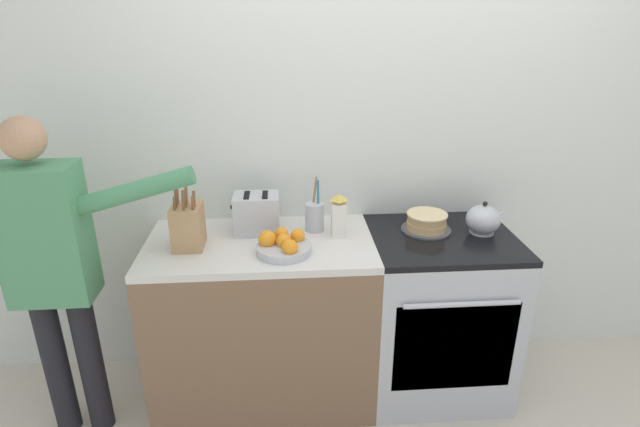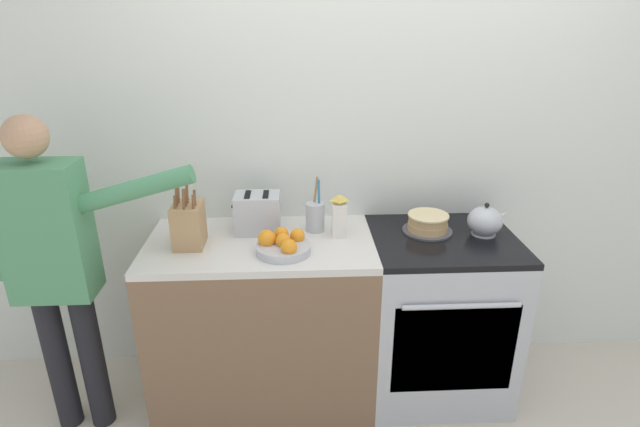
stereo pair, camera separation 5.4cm
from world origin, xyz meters
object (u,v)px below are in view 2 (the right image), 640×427
object	(u,v)px
stove_range	(437,314)
tea_kettle	(485,221)
layer_cake	(428,224)
fruit_bowl	(283,245)
milk_carton	(339,216)
knife_block	(188,225)
person_baker	(54,258)
utensil_crock	(315,216)
toaster	(258,213)

from	to	relation	value
stove_range	tea_kettle	bearing A→B (deg)	7.65
layer_cake	fruit_bowl	distance (m)	0.75
stove_range	milk_carton	world-z (taller)	milk_carton
layer_cake	knife_block	bearing A→B (deg)	-175.11
fruit_bowl	person_baker	distance (m)	1.00
fruit_bowl	person_baker	size ratio (longest dim) A/B	0.16
utensil_crock	fruit_bowl	bearing A→B (deg)	-123.83
tea_kettle	toaster	world-z (taller)	toaster
milk_carton	utensil_crock	bearing A→B (deg)	146.55
layer_cake	knife_block	size ratio (longest dim) A/B	0.85
stove_range	person_baker	xyz separation A→B (m)	(-1.79, -0.19, 0.47)
utensil_crock	knife_block	bearing A→B (deg)	-166.53
layer_cake	utensil_crock	distance (m)	0.57
fruit_bowl	layer_cake	bearing A→B (deg)	15.06
tea_kettle	milk_carton	xyz separation A→B (m)	(-0.72, 0.02, 0.03)
tea_kettle	fruit_bowl	size ratio (longest dim) A/B	0.81
knife_block	person_baker	world-z (taller)	person_baker
person_baker	fruit_bowl	bearing A→B (deg)	5.12
toaster	person_baker	bearing A→B (deg)	-160.22
toaster	fruit_bowl	bearing A→B (deg)	-62.33
stove_range	fruit_bowl	world-z (taller)	fruit_bowl
toaster	milk_carton	distance (m)	0.41
utensil_crock	milk_carton	bearing A→B (deg)	-33.45
tea_kettle	toaster	size ratio (longest dim) A/B	0.87
layer_cake	knife_block	distance (m)	1.17
toaster	person_baker	world-z (taller)	person_baker
stove_range	layer_cake	distance (m)	0.50
milk_carton	person_baker	xyz separation A→B (m)	(-1.27, -0.23, -0.08)
stove_range	tea_kettle	distance (m)	0.55
utensil_crock	fruit_bowl	size ratio (longest dim) A/B	1.10
knife_block	person_baker	xyz separation A→B (m)	(-0.56, -0.16, -0.08)
person_baker	tea_kettle	bearing A→B (deg)	7.34
tea_kettle	toaster	distance (m)	1.13
milk_carton	fruit_bowl	bearing A→B (deg)	-149.08
utensil_crock	milk_carton	xyz separation A→B (m)	(0.11, -0.07, 0.03)
stove_range	utensil_crock	distance (m)	0.83
fruit_bowl	toaster	bearing A→B (deg)	117.67
layer_cake	tea_kettle	size ratio (longest dim) A/B	1.20
fruit_bowl	toaster	size ratio (longest dim) A/B	1.06
tea_kettle	toaster	bearing A→B (deg)	175.14
utensil_crock	toaster	size ratio (longest dim) A/B	1.17
layer_cake	tea_kettle	bearing A→B (deg)	-9.83
stove_range	toaster	distance (m)	1.07
knife_block	utensil_crock	size ratio (longest dim) A/B	1.06
fruit_bowl	milk_carton	xyz separation A→B (m)	(0.27, 0.16, 0.07)
person_baker	knife_block	bearing A→B (deg)	17.61
layer_cake	milk_carton	distance (m)	0.45
utensil_crock	tea_kettle	bearing A→B (deg)	-6.24
layer_cake	utensil_crock	bearing A→B (deg)	175.52
toaster	tea_kettle	bearing A→B (deg)	-4.86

